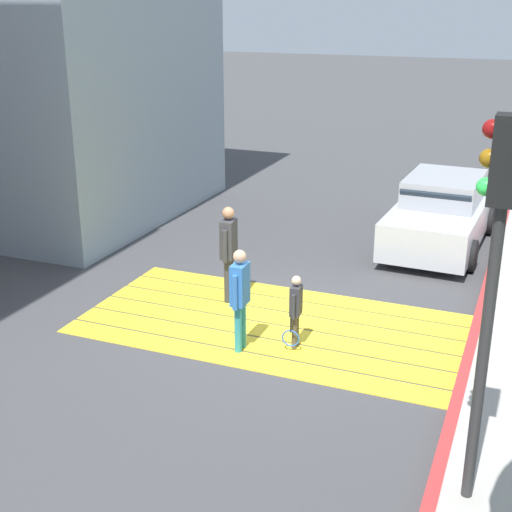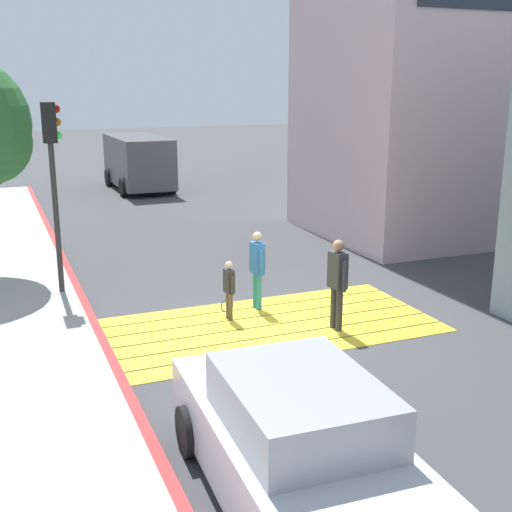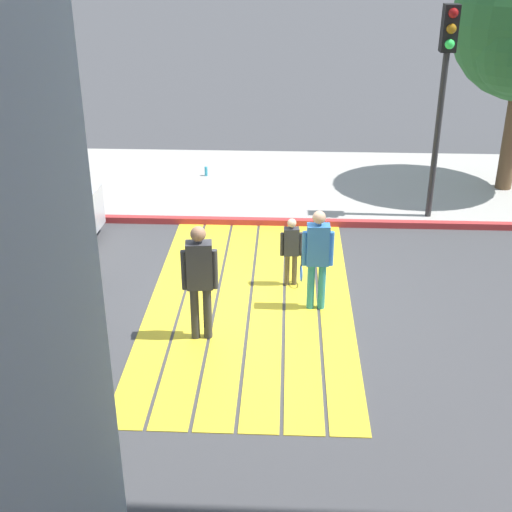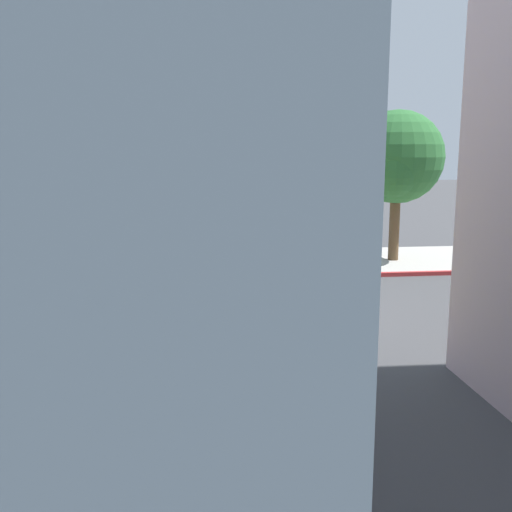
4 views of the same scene
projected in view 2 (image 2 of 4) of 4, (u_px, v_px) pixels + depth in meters
ground_plane at (271, 326)px, 12.94m from camera, size 120.00×120.00×0.00m
crosswalk_stripes at (271, 325)px, 12.94m from camera, size 6.40×3.25×0.01m
curb_painted at (105, 347)px, 11.73m from camera, size 0.16×40.00×0.13m
building_far_north at (451, 31)px, 19.87m from camera, size 8.00×6.04×12.30m
car_parked_near_curb at (295, 443)px, 7.32m from camera, size 2.12×4.37×1.57m
van_down_street at (138, 161)px, 29.18m from camera, size 2.41×5.23×2.35m
traffic_light_corner at (53, 160)px, 13.97m from camera, size 0.39×0.28×4.24m
pedestrian_adult_lead at (337, 278)px, 12.49m from camera, size 0.27×0.52×1.78m
pedestrian_adult_trailing at (257, 264)px, 13.68m from camera, size 0.22×0.49×1.66m
pedestrian_child_with_racket at (229, 287)px, 13.12m from camera, size 0.29×0.39×1.21m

